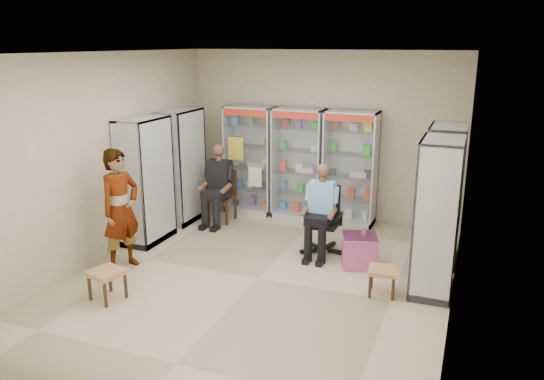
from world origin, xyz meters
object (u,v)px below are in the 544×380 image
at_px(cabinet_back_right, 350,168).
at_px(office_chair, 323,220).
at_px(cabinet_right_near, 437,217).
at_px(pink_trunk, 360,251).
at_px(cabinet_back_mid, 299,164).
at_px(woven_stool_b, 108,285).
at_px(standing_man, 121,209).
at_px(cabinet_left_near, 146,181).
at_px(cabinet_back_left, 250,160).
at_px(woven_stool_a, 382,281).
at_px(cabinet_left_far, 181,166).
at_px(wooden_chair, 222,196).
at_px(cabinet_right_far, 443,195).
at_px(seated_shopkeeper, 322,212).

relative_size(cabinet_back_right, office_chair, 1.92).
xyz_separation_m(cabinet_right_near, pink_trunk, (-1.04, 0.43, -0.77)).
distance_m(cabinet_back_mid, cabinet_right_near, 3.41).
distance_m(office_chair, woven_stool_b, 3.25).
bearing_deg(woven_stool_b, standing_man, 114.71).
bearing_deg(cabinet_left_near, standing_man, 15.14).
xyz_separation_m(cabinet_back_left, cabinet_right_near, (3.53, -2.23, 0.00)).
xyz_separation_m(cabinet_left_near, pink_trunk, (3.42, 0.23, -0.77)).
xyz_separation_m(pink_trunk, woven_stool_a, (0.46, -0.78, -0.06)).
height_order(cabinet_left_near, woven_stool_b, cabinet_left_near).
relative_size(cabinet_back_left, cabinet_left_far, 1.00).
bearing_deg(cabinet_back_right, wooden_chair, -161.25).
xyz_separation_m(cabinet_back_mid, cabinet_right_far, (2.58, -1.13, 0.00)).
bearing_deg(woven_stool_b, seated_shopkeeper, 49.30).
xyz_separation_m(cabinet_back_mid, cabinet_left_far, (-1.88, -0.93, 0.00)).
bearing_deg(cabinet_back_right, cabinet_right_far, -34.73).
bearing_deg(cabinet_right_far, cabinet_left_near, 101.41).
bearing_deg(wooden_chair, seated_shopkeeper, -21.36).
bearing_deg(cabinet_right_near, cabinet_left_far, 73.75).
distance_m(cabinet_back_mid, woven_stool_b, 4.22).
bearing_deg(cabinet_back_mid, pink_trunk, -49.51).
relative_size(cabinet_back_mid, cabinet_left_near, 1.00).
relative_size(cabinet_right_near, pink_trunk, 4.14).
relative_size(cabinet_back_mid, woven_stool_b, 5.18).
distance_m(cabinet_right_near, wooden_chair, 4.10).
xyz_separation_m(cabinet_back_mid, office_chair, (0.90, -1.50, -0.48)).
bearing_deg(seated_shopkeeper, cabinet_right_far, 13.47).
bearing_deg(office_chair, cabinet_back_left, 140.35).
bearing_deg(cabinet_back_right, woven_stool_a, -67.82).
distance_m(cabinet_right_far, cabinet_left_near, 4.55).
relative_size(cabinet_left_far, office_chair, 1.92).
bearing_deg(cabinet_left_near, office_chair, 100.78).
height_order(cabinet_back_right, cabinet_right_far, same).
height_order(cabinet_back_right, cabinet_left_far, same).
height_order(office_chair, standing_man, standing_man).
height_order(cabinet_right_far, woven_stool_a, cabinet_right_far).
bearing_deg(wooden_chair, cabinet_back_mid, 31.31).
distance_m(cabinet_left_near, wooden_chair, 1.56).
distance_m(seated_shopkeeper, woven_stool_a, 1.59).
distance_m(cabinet_back_right, cabinet_left_near, 3.48).
height_order(cabinet_left_far, woven_stool_a, cabinet_left_far).
xyz_separation_m(wooden_chair, seated_shopkeeper, (2.10, -0.82, 0.19)).
bearing_deg(cabinet_back_left, cabinet_right_near, -32.28).
xyz_separation_m(cabinet_right_far, cabinet_right_near, (0.00, -1.10, 0.00)).
distance_m(wooden_chair, standing_man, 2.40).
xyz_separation_m(cabinet_back_right, cabinet_right_near, (1.63, -2.23, 0.00)).
height_order(office_chair, woven_stool_b, office_chair).
distance_m(cabinet_back_mid, cabinet_right_far, 2.82).
bearing_deg(cabinet_right_far, cabinet_back_mid, 66.35).
bearing_deg(cabinet_right_near, woven_stool_a, 121.78).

